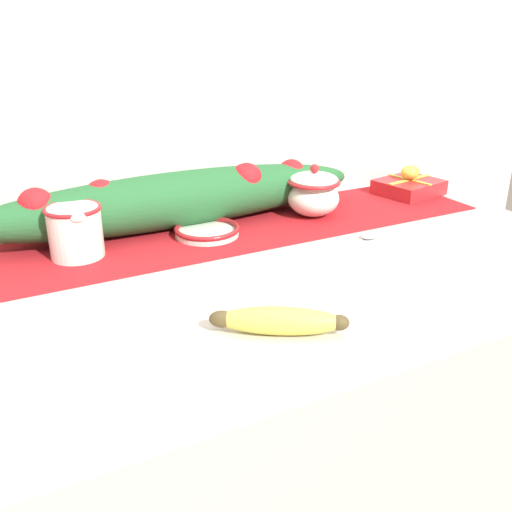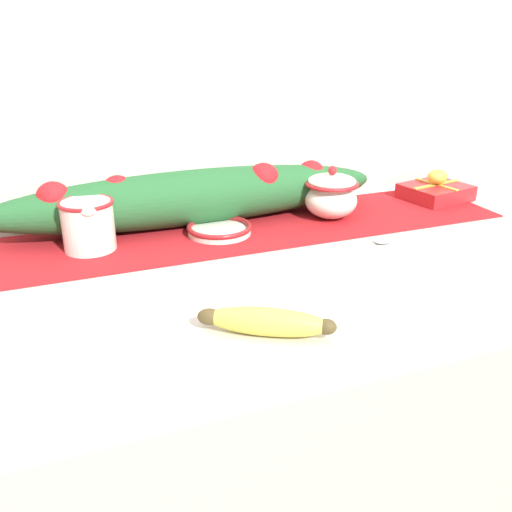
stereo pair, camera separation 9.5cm
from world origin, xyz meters
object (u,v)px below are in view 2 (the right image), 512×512
gift_box (436,190)px  spoon (379,241)px  sugar_bowl (331,195)px  cream_pitcher (88,223)px  small_dish (219,229)px  banana (266,322)px

gift_box → spoon: bearing=-144.9°
sugar_bowl → gift_box: 0.31m
gift_box → cream_pitcher: bearing=-177.9°
spoon → gift_box: 0.36m
spoon → small_dish: bearing=143.7°
small_dish → spoon: bearing=-30.0°
cream_pitcher → gift_box: size_ratio=0.71×
small_dish → gift_box: size_ratio=0.79×
small_dish → spoon: 0.33m
spoon → banana: bearing=-150.8°
spoon → gift_box: bearing=28.8°
cream_pitcher → spoon: bearing=-17.8°
sugar_bowl → small_dish: 0.27m
small_dish → banana: size_ratio=0.74×
sugar_bowl → gift_box: sugar_bowl is taller
sugar_bowl → small_dish: sugar_bowl is taller
cream_pitcher → sugar_bowl: bearing=-0.1°
spoon → sugar_bowl: bearing=89.8°
small_dish → spoon: size_ratio=0.83×
cream_pitcher → spoon: 0.57m
banana → spoon: size_ratio=1.12×
cream_pitcher → banana: cream_pitcher is taller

